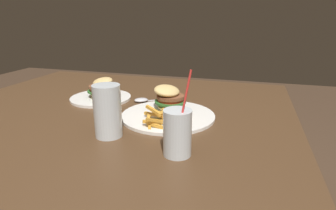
% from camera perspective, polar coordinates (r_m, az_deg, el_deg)
% --- Properties ---
extents(dining_table, '(1.24, 1.28, 0.75)m').
position_cam_1_polar(dining_table, '(1.04, -12.37, -8.83)').
color(dining_table, '#4C331E').
rests_on(dining_table, ground_plane).
extents(meal_plate_near, '(0.31, 0.31, 0.10)m').
position_cam_1_polar(meal_plate_near, '(0.96, 0.04, -0.66)').
color(meal_plate_near, white).
rests_on(meal_plate_near, dining_table).
extents(beer_glass, '(0.08, 0.08, 0.15)m').
position_cam_1_polar(beer_glass, '(0.80, -12.17, -1.50)').
color(beer_glass, silver).
rests_on(beer_glass, dining_table).
extents(juice_glass, '(0.07, 0.07, 0.21)m').
position_cam_1_polar(juice_glass, '(0.68, 1.92, -5.99)').
color(juice_glass, silver).
rests_on(juice_glass, dining_table).
extents(spoon, '(0.12, 0.16, 0.02)m').
position_cam_1_polar(spoon, '(1.11, -5.08, 1.02)').
color(spoon, silver).
rests_on(spoon, dining_table).
extents(meal_plate_far, '(0.24, 0.24, 0.09)m').
position_cam_1_polar(meal_plate_far, '(1.17, -13.45, 2.42)').
color(meal_plate_far, white).
rests_on(meal_plate_far, dining_table).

